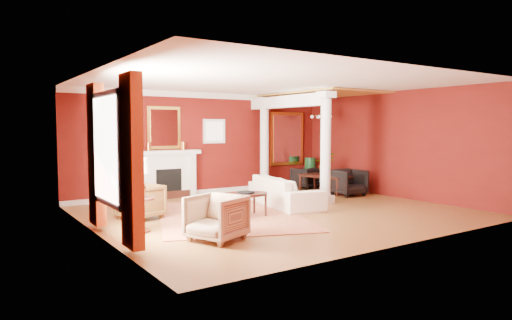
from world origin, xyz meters
TOP-DOWN VIEW (x-y plane):
  - ground at (0.00, 0.00)m, footprint 8.00×8.00m
  - room_shell at (0.00, 0.00)m, footprint 8.04×7.04m
  - fireplace at (-1.30, 3.32)m, footprint 1.85×0.42m
  - overmantel_mirror at (-1.30, 3.45)m, footprint 0.95×0.07m
  - flank_window_left at (-2.85, 3.46)m, footprint 0.70×0.07m
  - flank_window_right at (0.25, 3.46)m, footprint 0.70×0.07m
  - left_window at (-3.89, -0.60)m, footprint 0.21×2.55m
  - column_front at (1.70, 0.30)m, footprint 0.36×0.36m
  - column_back at (1.70, 3.00)m, footprint 0.36×0.36m
  - header_beam at (1.70, 1.90)m, footprint 0.30×3.20m
  - amber_ceiling at (2.85, 1.75)m, footprint 2.30×3.40m
  - dining_mirror at (2.90, 3.45)m, footprint 1.30×0.07m
  - chandelier at (2.90, 1.80)m, footprint 0.60×0.62m
  - crown_trim at (0.00, 3.46)m, footprint 8.00×0.08m
  - base_trim at (0.00, 3.46)m, footprint 8.00×0.08m
  - rug at (-1.16, 0.15)m, footprint 4.14×4.71m
  - sofa at (0.59, 0.52)m, footprint 1.16×2.51m
  - armchair_leopard at (-2.89, 0.91)m, footprint 0.93×0.96m
  - armchair_stripe at (-2.44, -1.57)m, footprint 1.03×1.06m
  - coffee_table at (-0.93, -0.11)m, footprint 1.01×1.01m
  - coffee_book at (-1.00, -0.10)m, footprint 0.15×0.04m
  - side_table at (-3.30, -0.23)m, footprint 0.54×0.54m
  - dining_table at (2.99, 1.68)m, footprint 0.78×1.56m
  - dining_chair_near at (3.12, 0.90)m, footprint 0.84×0.79m
  - dining_chair_far at (3.13, 2.80)m, footprint 0.81×0.77m
  - green_urn at (3.50, 3.00)m, footprint 0.40×0.40m
  - potted_plant at (2.97, 1.70)m, footprint 0.70×0.75m

SIDE VIEW (x-z plane):
  - ground at x=0.00m, z-range 0.00..0.00m
  - rug at x=-1.16m, z-range 0.00..0.02m
  - base_trim at x=0.00m, z-range 0.00..0.12m
  - dining_chair_far at x=3.13m, z-range 0.00..0.72m
  - green_urn at x=3.50m, z-range -0.10..0.85m
  - armchair_leopard at x=-2.89m, z-range 0.00..0.80m
  - dining_chair_near at x=3.12m, z-range 0.00..0.82m
  - dining_table at x=2.99m, z-range 0.00..0.83m
  - armchair_stripe at x=-2.44m, z-range 0.00..0.85m
  - coffee_table at x=-0.93m, z-range 0.21..0.72m
  - sofa at x=0.59m, z-range 0.00..0.95m
  - coffee_book at x=-1.00m, z-range 0.51..0.72m
  - fireplace at x=-1.30m, z-range 0.00..1.29m
  - side_table at x=-3.30m, z-range 0.21..1.56m
  - potted_plant at x=2.97m, z-range 0.83..1.33m
  - left_window at x=-3.89m, z-range 0.12..2.72m
  - column_front at x=1.70m, z-range 0.03..2.83m
  - column_back at x=1.70m, z-range 0.03..2.83m
  - dining_mirror at x=2.90m, z-range 0.70..2.40m
  - flank_window_left at x=-2.85m, z-range 1.45..2.15m
  - flank_window_right at x=0.25m, z-range 1.45..2.15m
  - overmantel_mirror at x=-1.30m, z-range 1.33..2.47m
  - room_shell at x=0.00m, z-range 0.56..3.48m
  - chandelier at x=2.90m, z-range 1.87..2.62m
  - header_beam at x=1.70m, z-range 2.46..2.78m
  - crown_trim at x=0.00m, z-range 2.74..2.90m
  - amber_ceiling at x=2.85m, z-range 2.85..2.89m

